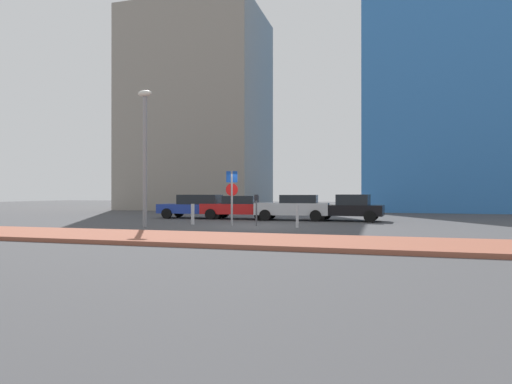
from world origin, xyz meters
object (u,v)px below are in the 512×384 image
object	(u,v)px
parked_car_black	(348,208)
parking_meter	(256,206)
parking_sign_post	(232,191)
parked_car_red	(239,207)
parked_car_blue	(197,206)
street_lamp	(145,146)
parked_car_silver	(294,207)
traffic_bollard_near	(193,214)
traffic_bollard_mid	(297,217)

from	to	relation	value
parked_car_black	parking_meter	bearing A→B (deg)	-128.26
parking_sign_post	parked_car_red	bearing A→B (deg)	104.37
parked_car_blue	parked_car_red	xyz separation A→B (m)	(2.78, -0.04, -0.05)
parked_car_red	street_lamp	size ratio (longest dim) A/B	0.71
parking_meter	parked_car_blue	bearing A→B (deg)	135.67
parked_car_silver	parked_car_black	world-z (taller)	parked_car_black
parked_car_silver	parked_car_black	distance (m)	3.12
parking_meter	street_lamp	bearing A→B (deg)	-158.06
parked_car_black	parking_meter	xyz separation A→B (m)	(-3.98, -5.05, 0.21)
parked_car_blue	parked_car_silver	world-z (taller)	parked_car_blue
parked_car_red	traffic_bollard_near	world-z (taller)	parked_car_red
parked_car_black	traffic_bollard_mid	bearing A→B (deg)	-109.33
parked_car_silver	parking_meter	xyz separation A→B (m)	(-0.87, -4.85, 0.20)
parked_car_black	parking_meter	size ratio (longest dim) A/B	2.75
street_lamp	traffic_bollard_near	world-z (taller)	street_lamp
parked_car_black	traffic_bollard_mid	distance (m)	5.79
parking_sign_post	street_lamp	world-z (taller)	street_lamp
parking_meter	traffic_bollard_near	distance (m)	3.48
traffic_bollard_near	traffic_bollard_mid	bearing A→B (deg)	-7.09
street_lamp	traffic_bollard_mid	xyz separation A→B (m)	(6.92, 1.54, -3.29)
parking_meter	parked_car_black	bearing A→B (deg)	51.74
parked_car_blue	traffic_bollard_mid	xyz separation A→B (m)	(7.42, -5.64, -0.27)
parking_meter	parked_car_red	bearing A→B (deg)	116.36
parking_sign_post	street_lamp	size ratio (longest dim) A/B	0.42
parking_sign_post	parked_car_black	bearing A→B (deg)	44.33
parked_car_black	street_lamp	distance (m)	11.68
parked_car_blue	parked_car_silver	size ratio (longest dim) A/B	1.08
parked_car_blue	traffic_bollard_mid	distance (m)	9.32
parked_car_red	traffic_bollard_mid	bearing A→B (deg)	-50.39
parked_car_silver	street_lamp	xyz separation A→B (m)	(-5.72, -6.81, 3.03)
parked_car_black	parking_sign_post	xyz separation A→B (m)	(-5.21, -5.09, 0.92)
parked_car_blue	traffic_bollard_near	world-z (taller)	parked_car_blue
parking_sign_post	parking_meter	xyz separation A→B (m)	(1.23, 0.04, -0.71)
parked_car_black	traffic_bollard_mid	xyz separation A→B (m)	(-1.92, -5.46, -0.25)
parked_car_black	parking_sign_post	distance (m)	7.34
street_lamp	traffic_bollard_mid	distance (m)	7.82
parked_car_blue	parked_car_red	world-z (taller)	parked_car_blue
parked_car_blue	parking_sign_post	distance (m)	6.75
traffic_bollard_near	parked_car_red	bearing A→B (deg)	79.96
street_lamp	traffic_bollard_near	bearing A→B (deg)	57.48
street_lamp	traffic_bollard_near	distance (m)	4.21
parked_car_blue	parking_sign_post	size ratio (longest dim) A/B	1.74
parked_car_black	parked_car_red	bearing A→B (deg)	178.79
parking_meter	traffic_bollard_mid	world-z (taller)	parking_meter
parked_car_red	parking_sign_post	distance (m)	5.48
parked_car_blue	parked_car_black	bearing A→B (deg)	-1.12
parked_car_blue	parking_meter	world-z (taller)	parking_meter
traffic_bollard_mid	parking_sign_post	bearing A→B (deg)	173.57
parking_sign_post	traffic_bollard_near	xyz separation A→B (m)	(-2.21, 0.31, -1.16)
parked_car_blue	street_lamp	xyz separation A→B (m)	(0.49, -7.19, 3.02)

